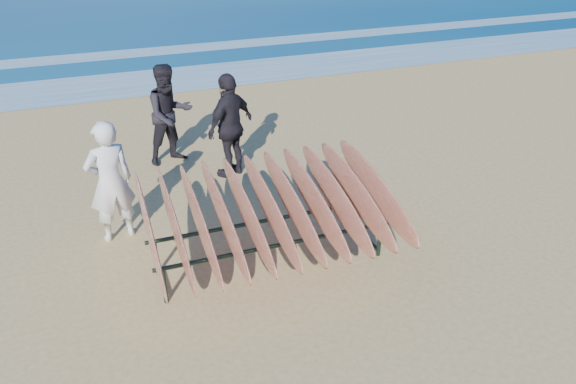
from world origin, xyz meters
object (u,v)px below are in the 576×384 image
at_px(person_white, 110,182).
at_px(surfboard_rack, 270,209).
at_px(person_dark_a, 170,115).
at_px(person_dark_b, 231,126).

bearing_deg(person_white, surfboard_rack, 129.51).
distance_m(surfboard_rack, person_dark_a, 3.94).
distance_m(surfboard_rack, person_white, 2.38).
bearing_deg(surfboard_rack, person_dark_b, 84.61).
distance_m(surfboard_rack, person_dark_b, 2.94).
bearing_deg(person_white, person_dark_b, -158.47).
height_order(person_white, person_dark_b, person_dark_b).
height_order(person_dark_a, person_dark_b, person_dark_b).
relative_size(surfboard_rack, person_dark_b, 1.72).
bearing_deg(surfboard_rack, person_white, 142.27).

